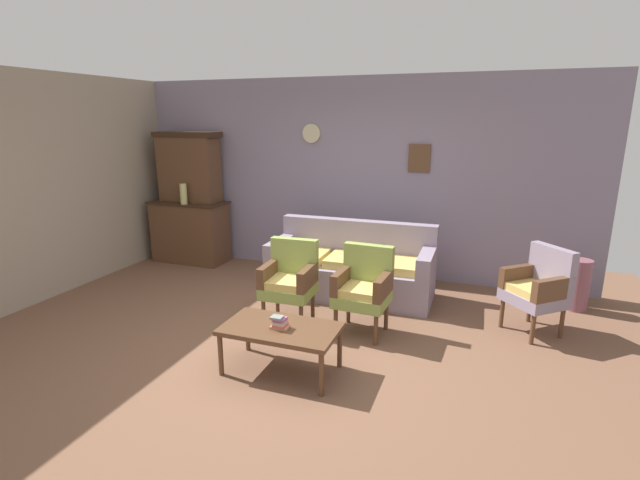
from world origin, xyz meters
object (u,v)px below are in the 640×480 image
Objects in this scene: armchair_near_couch_end at (290,278)px; book_stack_on_table at (280,323)px; floral_couch at (351,270)px; vase_on_cabinet at (183,194)px; armchair_near_cabinet at (364,286)px; side_cabinet at (191,231)px; floor_vase_by_wall at (578,285)px; wingback_chair_by_fireplace at (539,286)px; coffee_table at (281,331)px.

book_stack_on_table is (0.35, -1.01, -0.03)m from armchair_near_couch_end.
floral_couch is at bearing 68.92° from armchair_near_couch_end.
floral_couch is at bearing -7.43° from vase_on_cabinet.
floral_couch is 2.24× the size of armchair_near_couch_end.
vase_on_cabinet is 0.34× the size of armchair_near_cabinet.
book_stack_on_table is (2.63, -2.37, -0.61)m from vase_on_cabinet.
floor_vase_by_wall is at bearing -1.08° from side_cabinet.
side_cabinet is 5.33m from floor_vase_by_wall.
wingback_chair_by_fireplace is (4.76, -0.72, -0.58)m from vase_on_cabinet.
vase_on_cabinet reaches higher than book_stack_on_table.
side_cabinet is 1.93× the size of floor_vase_by_wall.
floor_vase_by_wall is (5.32, -0.10, -0.17)m from side_cabinet.
armchair_near_cabinet is at bearing -67.13° from floral_couch.
wingback_chair_by_fireplace is (1.67, 0.61, 0.00)m from armchair_near_cabinet.
wingback_chair_by_fireplace is 0.98m from floor_vase_by_wall.
vase_on_cabinet reaches higher than side_cabinet.
coffee_table is at bearing -70.93° from armchair_near_couch_end.
side_cabinet is 1.28× the size of armchair_near_couch_end.
armchair_near_cabinet and wingback_chair_by_fireplace have the same top height.
coffee_table is (2.68, -2.53, -0.09)m from side_cabinet.
floor_vase_by_wall is at bearing 0.97° from vase_on_cabinet.
vase_on_cabinet reaches higher than coffee_table.
vase_on_cabinet is 0.51× the size of floor_vase_by_wall.
armchair_near_couch_end is 1.00× the size of armchair_near_cabinet.
floor_vase_by_wall reaches higher than book_stack_on_table.
floor_vase_by_wall is (0.50, 0.81, -0.20)m from wingback_chair_by_fireplace.
armchair_near_couch_end is (2.34, -1.55, 0.03)m from side_cabinet.
armchair_near_cabinet is 1.14m from book_stack_on_table.
armchair_near_cabinet is 1.50× the size of floor_vase_by_wall.
floral_couch and armchair_near_couch_end have the same top height.
side_cabinet is at bearing 169.28° from wingback_chair_by_fireplace.
coffee_table is at bearing -41.76° from vase_on_cabinet.
side_cabinet is at bearing 136.69° from coffee_table.
book_stack_on_table is (-0.05, -2.02, 0.15)m from floral_couch.
side_cabinet is 1.28× the size of armchair_near_cabinet.
vase_on_cabinet is 2.72m from armchair_near_couch_end.
floral_couch is at bearing 112.87° from armchair_near_cabinet.
floral_couch is at bearing -170.41° from floor_vase_by_wall.
floral_couch is 2.03m from book_stack_on_table.
coffee_table is 0.10m from book_stack_on_table.
floor_vase_by_wall is (2.98, 1.45, -0.20)m from armchair_near_couch_end.
floor_vase_by_wall is at bearing 42.53° from coffee_table.
floor_vase_by_wall is at bearing 33.09° from armchair_near_cabinet.
side_cabinet reaches higher than armchair_near_couch_end.
wingback_chair_by_fireplace is 5.79× the size of book_stack_on_table.
wingback_chair_by_fireplace is (4.82, -0.91, 0.03)m from side_cabinet.
floral_couch is 1.08m from armchair_near_cabinet.
wingback_chair_by_fireplace reaches higher than floor_vase_by_wall.
side_cabinet is 3.71m from book_stack_on_table.
armchair_near_cabinet is 0.90× the size of coffee_table.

